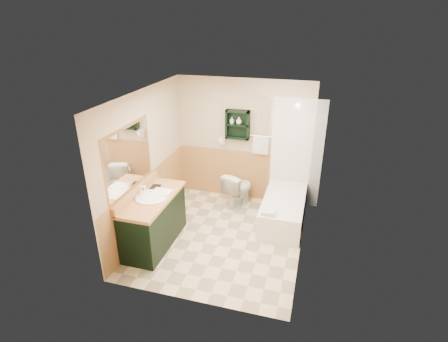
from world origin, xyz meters
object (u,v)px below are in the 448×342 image
toilet (238,189)px  soap_bottle_b (239,121)px  wall_shelf (238,125)px  soap_bottle_a (232,122)px  vanity (154,221)px  bathtub (283,210)px  vanity_book (150,182)px  hair_dryer (223,140)px

toilet → soap_bottle_b: soap_bottle_b is taller
wall_shelf → soap_bottle_a: 0.12m
vanity → bathtub: size_ratio=0.90×
bathtub → wall_shelf: bearing=148.1°
vanity_book → soap_bottle_b: bearing=50.5°
vanity → bathtub: (1.92, 1.24, -0.19)m
hair_dryer → soap_bottle_b: size_ratio=1.79×
bathtub → vanity_book: 2.39m
vanity → soap_bottle_b: bearing=63.8°
wall_shelf → toilet: size_ratio=0.79×
hair_dryer → vanity: (-0.59, -1.90, -0.77)m
toilet → bathtub: bearing=177.8°
bathtub → toilet: (-0.92, 0.38, 0.10)m
vanity → bathtub: bearing=32.8°
wall_shelf → soap_bottle_a: bearing=-177.3°
hair_dryer → bathtub: hair_dryer is taller
hair_dryer → vanity_book: hair_dryer is taller
hair_dryer → soap_bottle_a: 0.44m
bathtub → toilet: bearing=157.9°
hair_dryer → vanity: hair_dryer is taller
vanity → toilet: bearing=58.3°
toilet → soap_bottle_a: (-0.21, 0.26, 1.25)m
wall_shelf → soap_bottle_a: (-0.11, -0.01, 0.04)m
wall_shelf → vanity_book: (-1.06, -1.57, -0.60)m
toilet → vanity_book: (-1.16, -1.31, 0.61)m
bathtub → toilet: toilet is taller
soap_bottle_a → hair_dryer: bearing=171.1°
wall_shelf → toilet: bearing=-69.0°
vanity → vanity_book: 0.63m
wall_shelf → bathtub: bearing=-31.9°
vanity → soap_bottle_b: (0.92, 1.87, 1.19)m
hair_dryer → soap_bottle_a: (0.19, -0.03, 0.39)m
vanity → soap_bottle_a: (0.79, 1.87, 1.17)m
bathtub → toilet: size_ratio=2.15×
toilet → vanity_book: bearing=68.3°
wall_shelf → bathtub: wall_shelf is taller
vanity_book → soap_bottle_a: soap_bottle_a is taller
vanity_book → vanity: bearing=-66.1°
bathtub → soap_bottle_a: (-1.13, 0.63, 1.36)m
toilet → hair_dryer: bearing=-15.8°
hair_dryer → soap_bottle_b: 0.53m
wall_shelf → soap_bottle_b: 0.07m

